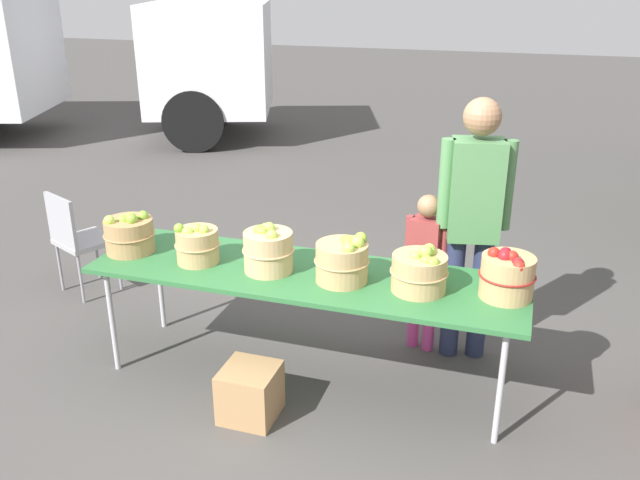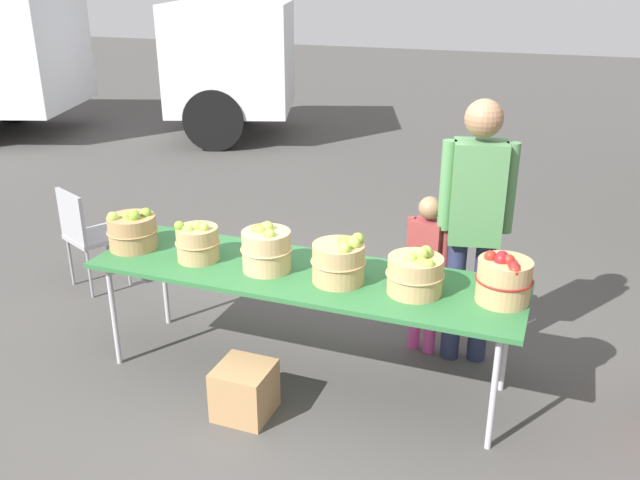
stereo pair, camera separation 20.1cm
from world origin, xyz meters
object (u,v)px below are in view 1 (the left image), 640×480
Objects in this scene: apple_basket_green_1 at (197,245)px; apple_basket_green_2 at (268,250)px; market_table at (305,278)px; vendor_adult at (474,212)px; folding_chair at (77,235)px; produce_crate at (250,393)px; apple_basket_red_0 at (507,275)px; child_customer at (425,261)px; apple_basket_green_0 at (129,234)px; apple_basket_green_4 at (420,271)px; apple_basket_green_3 at (343,260)px.

apple_basket_green_2 is (0.48, 0.02, 0.02)m from apple_basket_green_1.
market_table is 1.16m from vendor_adult.
produce_crate is (1.98, -1.10, -0.35)m from folding_chair.
apple_basket_red_0 is 0.28× the size of child_customer.
child_customer is at bearing 42.77° from market_table.
apple_basket_red_0 is at bearing 1.71° from market_table.
market_table is 0.29m from apple_basket_green_2.
apple_basket_green_0 is 1.92m from apple_basket_green_4.
apple_basket_green_1 is (0.50, -0.02, -0.00)m from apple_basket_green_0.
child_customer reaches higher than apple_basket_green_2.
apple_basket_green_4 is 0.39× the size of folding_chair.
apple_basket_green_4 is at bearing -2.52° from market_table.
produce_crate is at bearing -109.58° from market_table.
apple_basket_green_4 is at bearing 106.78° from child_customer.
vendor_adult is 1.57× the size of child_customer.
apple_basket_red_0 is (1.42, 0.08, 0.00)m from apple_basket_green_2.
apple_basket_green_2 reaches higher than produce_crate.
apple_basket_green_1 is 0.98m from produce_crate.
vendor_adult reaches higher than apple_basket_red_0.
vendor_adult is at bearing 70.46° from apple_basket_green_4.
apple_basket_green_1 is at bearing 140.12° from produce_crate.
vendor_adult reaches higher than produce_crate.
produce_crate is at bearing -158.75° from apple_basket_red_0.
folding_chair is at bearing 145.84° from apple_basket_green_0.
apple_basket_green_3 is (0.48, -0.00, -0.00)m from apple_basket_green_2.
market_table is at bearing 1.89° from apple_basket_green_0.
apple_basket_green_3 is 1.04× the size of apple_basket_red_0.
market_table is 0.31m from apple_basket_green_3.
apple_basket_green_4 is (0.93, 0.01, -0.02)m from apple_basket_green_2.
apple_basket_green_0 is 1.00× the size of apple_basket_green_4.
apple_basket_green_4 is 1.05× the size of produce_crate.
apple_basket_green_3 is 0.78m from child_customer.
apple_basket_red_0 is at bearing 7.90° from apple_basket_green_4.
child_customer is (0.87, 0.64, -0.22)m from apple_basket_green_2.
folding_chair is (-1.45, 0.66, -0.36)m from apple_basket_green_1.
apple_basket_green_0 is 1.33m from produce_crate.
folding_chair is at bearing 164.35° from market_table.
apple_basket_green_1 is 0.33× the size of folding_chair.
market_table is 8.44× the size of apple_basket_red_0.
apple_basket_green_0 is 1.20m from folding_chair.
vendor_adult is (0.68, 0.65, 0.16)m from apple_basket_green_3.
folding_chair is (-3.35, 0.57, -0.38)m from apple_basket_red_0.
apple_basket_green_4 is at bearing 0.26° from apple_basket_green_0.
produce_crate is (-0.82, -1.10, -0.50)m from child_customer.
vendor_adult is 5.53× the size of produce_crate.
vendor_adult is at bearing -167.97° from child_customer.
apple_basket_green_4 is 0.30× the size of child_customer.
child_customer is (1.35, 0.66, -0.20)m from apple_basket_green_1.
apple_basket_green_0 is 1.04× the size of apple_basket_green_2.
folding_chair is (-2.86, 0.63, -0.36)m from apple_basket_green_4.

